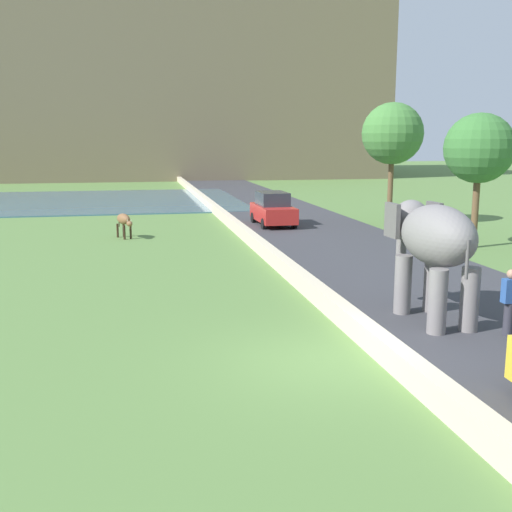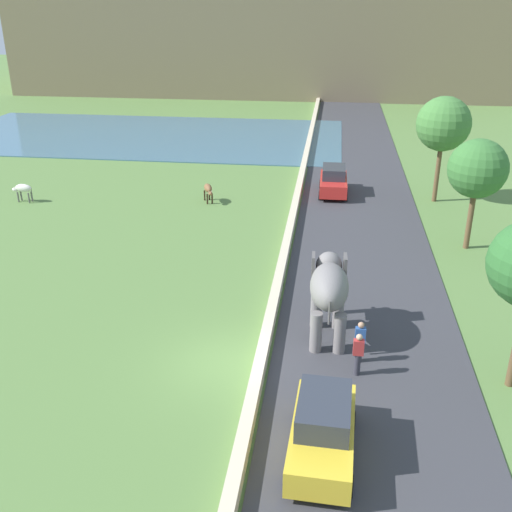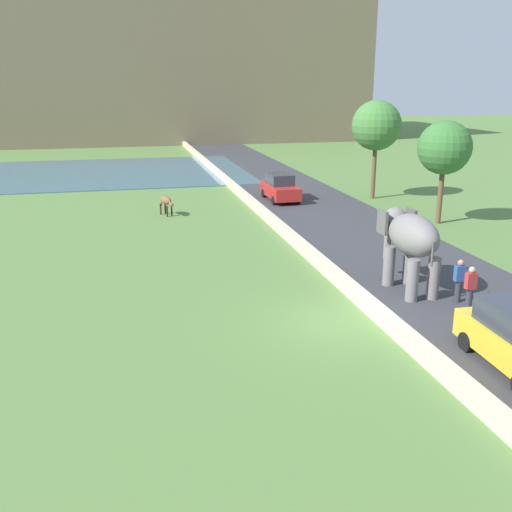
{
  "view_description": "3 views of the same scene",
  "coord_description": "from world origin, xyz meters",
  "px_view_note": "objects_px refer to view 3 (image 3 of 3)",
  "views": [
    {
      "loc": [
        -3.84,
        -11.61,
        4.54
      ],
      "look_at": [
        -0.32,
        5.89,
        1.15
      ],
      "focal_mm": 43.2,
      "sensor_mm": 36.0,
      "label": 1
    },
    {
      "loc": [
        3.3,
        -17.36,
        11.91
      ],
      "look_at": [
        0.34,
        5.14,
        1.92
      ],
      "focal_mm": 41.73,
      "sensor_mm": 36.0,
      "label": 2
    },
    {
      "loc": [
        -6.83,
        -16.49,
        7.58
      ],
      "look_at": [
        -2.12,
        3.49,
        1.4
      ],
      "focal_mm": 40.72,
      "sensor_mm": 36.0,
      "label": 3
    }
  ],
  "objects_px": {
    "elephant": "(410,239)",
    "person_trailing": "(459,280)",
    "cow_brown": "(166,201)",
    "person_beside_elephant": "(470,288)",
    "car_red": "(280,188)"
  },
  "relations": [
    {
      "from": "car_red",
      "to": "elephant",
      "type": "bearing_deg",
      "value": -90.02
    },
    {
      "from": "cow_brown",
      "to": "person_beside_elephant",
      "type": "bearing_deg",
      "value": -63.44
    },
    {
      "from": "elephant",
      "to": "cow_brown",
      "type": "height_order",
      "value": "elephant"
    },
    {
      "from": "elephant",
      "to": "person_beside_elephant",
      "type": "distance_m",
      "value": 2.88
    },
    {
      "from": "person_trailing",
      "to": "cow_brown",
      "type": "xyz_separation_m",
      "value": [
        -8.84,
        16.72,
        -0.04
      ]
    },
    {
      "from": "person_trailing",
      "to": "car_red",
      "type": "xyz_separation_m",
      "value": [
        -1.15,
        19.36,
        0.03
      ]
    },
    {
      "from": "elephant",
      "to": "car_red",
      "type": "relative_size",
      "value": 0.87
    },
    {
      "from": "elephant",
      "to": "car_red",
      "type": "distance_m",
      "value": 17.79
    },
    {
      "from": "person_trailing",
      "to": "cow_brown",
      "type": "relative_size",
      "value": 1.17
    },
    {
      "from": "person_trailing",
      "to": "person_beside_elephant",
      "type": "bearing_deg",
      "value": -95.82
    },
    {
      "from": "person_trailing",
      "to": "cow_brown",
      "type": "bearing_deg",
      "value": 117.87
    },
    {
      "from": "elephant",
      "to": "person_trailing",
      "type": "distance_m",
      "value": 2.3
    },
    {
      "from": "elephant",
      "to": "person_trailing",
      "type": "bearing_deg",
      "value": -54.22
    },
    {
      "from": "person_beside_elephant",
      "to": "car_red",
      "type": "relative_size",
      "value": 0.41
    },
    {
      "from": "car_red",
      "to": "person_trailing",
      "type": "bearing_deg",
      "value": -86.6
    }
  ]
}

